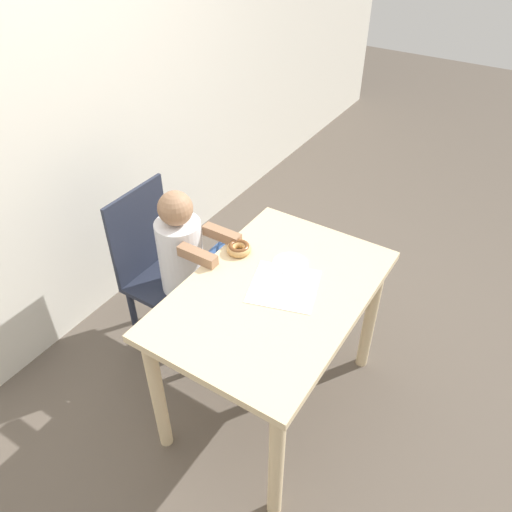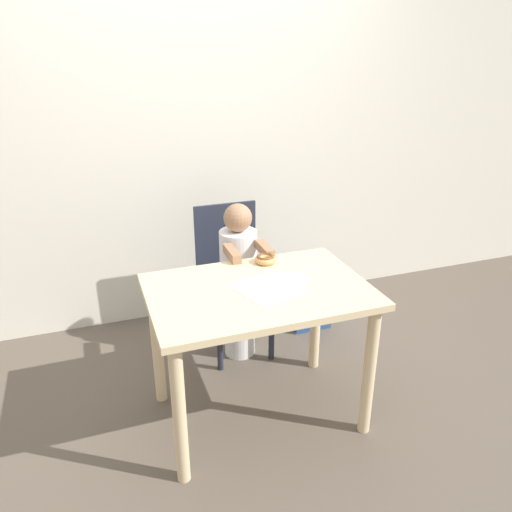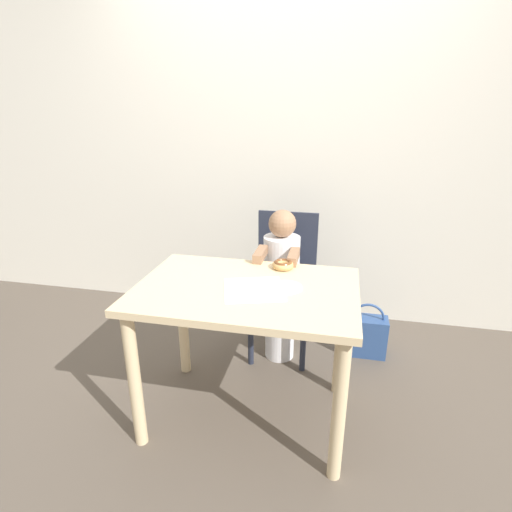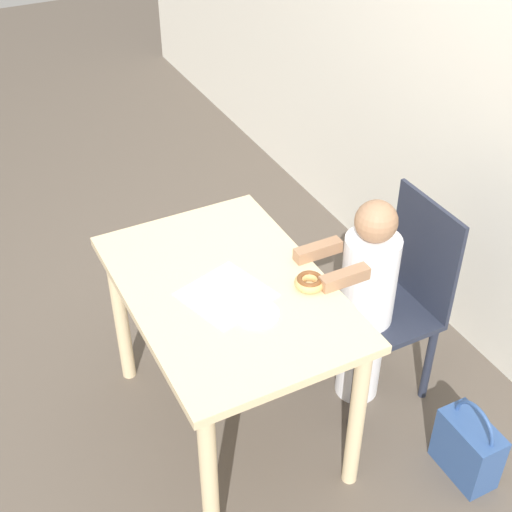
# 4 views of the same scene
# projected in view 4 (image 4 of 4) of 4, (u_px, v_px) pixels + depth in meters

# --- Properties ---
(ground_plane) EXTENTS (12.00, 12.00, 0.00)m
(ground_plane) POSITION_uv_depth(u_px,v_px,m) (231.00, 422.00, 3.04)
(ground_plane) COLOR brown
(dining_table) EXTENTS (1.05, 0.71, 0.75)m
(dining_table) POSITION_uv_depth(u_px,v_px,m) (228.00, 312.00, 2.66)
(dining_table) COLOR beige
(dining_table) RESTS_ON ground_plane
(chair) EXTENTS (0.39, 0.44, 0.91)m
(chair) POSITION_uv_depth(u_px,v_px,m) (391.00, 302.00, 2.96)
(chair) COLOR #232838
(chair) RESTS_ON ground_plane
(child_figure) EXTENTS (0.24, 0.40, 0.99)m
(child_figure) POSITION_uv_depth(u_px,v_px,m) (365.00, 304.00, 2.88)
(child_figure) COLOR white
(child_figure) RESTS_ON ground_plane
(donut) EXTENTS (0.11, 0.11, 0.04)m
(donut) POSITION_uv_depth(u_px,v_px,m) (310.00, 282.00, 2.57)
(donut) COLOR tan
(donut) RESTS_ON dining_table
(napkin) EXTENTS (0.34, 0.34, 0.00)m
(napkin) POSITION_uv_depth(u_px,v_px,m) (226.00, 295.00, 2.55)
(napkin) COLOR white
(napkin) RESTS_ON dining_table
(handbag) EXTENTS (0.26, 0.14, 0.37)m
(handbag) POSITION_uv_depth(u_px,v_px,m) (468.00, 447.00, 2.76)
(handbag) COLOR #2D4C84
(handbag) RESTS_ON ground_plane
(plate) EXTENTS (0.16, 0.16, 0.01)m
(plate) POSITION_uv_depth(u_px,v_px,m) (257.00, 314.00, 2.46)
(plate) COLOR white
(plate) RESTS_ON dining_table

